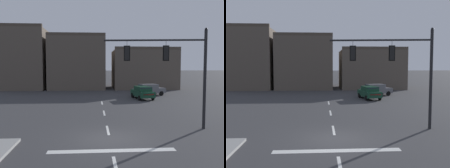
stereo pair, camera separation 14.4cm
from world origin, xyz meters
TOP-DOWN VIEW (x-y plane):
  - ground_plane at (0.00, 0.00)m, footprint 400.00×400.00m
  - stop_bar_paint at (0.00, -2.00)m, footprint 6.40×0.50m
  - lane_centreline at (0.00, 2.00)m, footprint 0.16×26.40m
  - signal_mast_near_side at (4.50, 2.18)m, footprint 6.76×0.98m
  - car_lot_nearside at (6.86, 20.67)m, footprint 4.74×3.05m
  - car_lot_middle at (5.23, 17.11)m, footprint 2.44×4.63m
  - building_row at (-4.71, 33.92)m, footprint 31.12×13.86m

SIDE VIEW (x-z plane):
  - ground_plane at x=0.00m, z-range 0.00..0.00m
  - lane_centreline at x=0.00m, z-range 0.00..0.01m
  - stop_bar_paint at x=0.00m, z-range 0.00..0.01m
  - car_lot_nearside at x=6.86m, z-range 0.05..1.66m
  - car_lot_middle at x=5.23m, z-range 0.05..1.66m
  - signal_mast_near_side at x=4.50m, z-range 1.05..7.74m
  - building_row at x=-4.71m, z-range -0.92..10.17m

